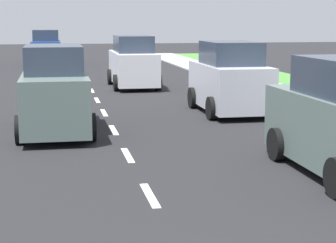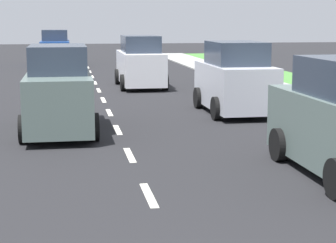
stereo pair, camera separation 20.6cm
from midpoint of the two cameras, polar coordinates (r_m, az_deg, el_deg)
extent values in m
plane|color=black|center=(24.92, -6.44, 3.04)|extent=(96.00, 96.00, 0.00)
cube|color=silver|center=(9.93, -1.25, -7.05)|extent=(0.14, 1.40, 0.01)
cube|color=silver|center=(12.81, -3.22, -3.22)|extent=(0.14, 1.40, 0.01)
cube|color=silver|center=(15.74, -4.46, -0.81)|extent=(0.14, 1.40, 0.01)
cube|color=silver|center=(18.68, -5.31, 0.85)|extent=(0.14, 1.40, 0.01)
cube|color=silver|center=(21.65, -5.93, 2.06)|extent=(0.14, 1.40, 0.01)
cube|color=silver|center=(24.62, -6.40, 2.97)|extent=(0.14, 1.40, 0.01)
cube|color=silver|center=(27.60, -6.76, 3.69)|extent=(0.14, 1.40, 0.01)
cube|color=silver|center=(30.58, -7.06, 4.26)|extent=(0.14, 1.40, 0.01)
cube|color=silver|center=(33.56, -7.30, 4.74)|extent=(0.14, 1.40, 0.01)
cube|color=silver|center=(36.55, -7.51, 5.13)|extent=(0.14, 1.40, 0.01)
cube|color=silver|center=(39.54, -7.68, 5.47)|extent=(0.14, 1.40, 0.01)
cube|color=silver|center=(42.53, -7.83, 5.76)|extent=(0.14, 1.40, 0.01)
cube|color=silver|center=(45.52, -7.96, 6.01)|extent=(0.14, 1.40, 0.01)
cube|color=silver|center=(48.52, -8.08, 6.23)|extent=(0.14, 1.40, 0.01)
cube|color=silver|center=(51.51, -8.18, 6.43)|extent=(0.14, 1.40, 0.01)
cube|color=#1E4799|center=(39.04, -10.56, 6.59)|extent=(1.79, 4.38, 1.35)
cube|color=#2D3847|center=(39.11, -10.61, 8.10)|extent=(1.57, 2.41, 0.70)
cylinder|color=black|center=(37.71, -9.17, 5.74)|extent=(0.22, 0.68, 0.68)
cylinder|color=black|center=(37.74, -11.96, 5.66)|extent=(0.22, 0.68, 0.68)
cylinder|color=black|center=(40.42, -9.21, 6.00)|extent=(0.22, 0.68, 0.68)
cylinder|color=black|center=(40.45, -11.82, 5.92)|extent=(0.22, 0.68, 0.68)
cube|color=slate|center=(15.57, -9.99, 2.12)|extent=(1.61, 4.35, 1.35)
cube|color=#2D3847|center=(15.58, -10.10, 5.90)|extent=(1.41, 2.39, 0.70)
cylinder|color=black|center=(14.33, -6.65, -0.52)|extent=(0.22, 0.68, 0.68)
cylinder|color=black|center=(14.34, -13.23, -0.71)|extent=(0.22, 0.68, 0.68)
cylinder|color=black|center=(16.99, -7.15, 1.07)|extent=(0.22, 0.68, 0.68)
cylinder|color=black|center=(17.00, -12.70, 0.92)|extent=(0.22, 0.68, 0.68)
cube|color=silver|center=(25.67, -2.44, 5.17)|extent=(1.68, 4.26, 1.32)
cube|color=#2D3847|center=(25.50, -2.43, 7.41)|extent=(1.48, 2.34, 0.70)
cylinder|color=black|center=(26.92, -4.61, 4.29)|extent=(0.22, 0.68, 0.68)
cylinder|color=black|center=(27.13, -0.98, 4.36)|extent=(0.22, 0.68, 0.68)
cylinder|color=black|center=(24.31, -4.05, 3.72)|extent=(0.22, 0.68, 0.68)
cylinder|color=black|center=(24.54, -0.04, 3.80)|extent=(0.22, 0.68, 0.68)
cube|color=silver|center=(18.59, 6.70, 3.40)|extent=(1.71, 3.87, 1.33)
cube|color=#2D3847|center=(18.42, 6.85, 6.50)|extent=(1.50, 2.13, 0.70)
cylinder|color=black|center=(19.59, 3.23, 2.28)|extent=(0.22, 0.68, 0.68)
cylinder|color=black|center=(20.05, 8.11, 2.37)|extent=(0.22, 0.68, 0.68)
cylinder|color=black|center=(17.28, 5.00, 1.26)|extent=(0.22, 0.68, 0.68)
cylinder|color=black|center=(17.80, 10.45, 1.38)|extent=(0.22, 0.68, 0.68)
cylinder|color=black|center=(12.46, 11.04, -2.19)|extent=(0.22, 0.68, 0.68)
camera|label=1|loc=(0.10, -89.44, 0.10)|focal=63.82mm
camera|label=2|loc=(0.10, 90.56, -0.10)|focal=63.82mm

